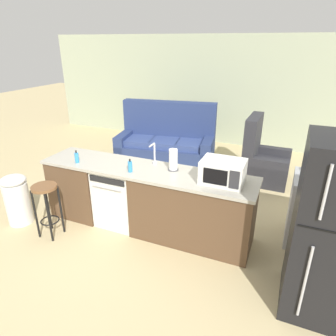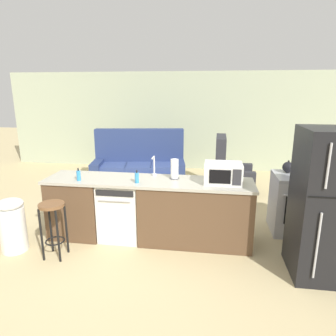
{
  "view_description": "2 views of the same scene",
  "coord_description": "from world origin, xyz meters",
  "px_view_note": "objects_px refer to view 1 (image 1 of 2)",
  "views": [
    {
      "loc": [
        1.84,
        -3.19,
        2.45
      ],
      "look_at": [
        0.41,
        0.17,
        0.89
      ],
      "focal_mm": 32.0,
      "sensor_mm": 36.0,
      "label": 1
    },
    {
      "loc": [
        1.01,
        -3.94,
        2.13
      ],
      "look_at": [
        0.35,
        0.57,
        0.93
      ],
      "focal_mm": 32.0,
      "sensor_mm": 36.0,
      "label": 2
    }
  ],
  "objects_px": {
    "soap_bottle": "(130,166)",
    "couch": "(167,144)",
    "dish_soap_bottle": "(77,158)",
    "paper_towel_roll": "(173,160)",
    "armchair": "(261,162)",
    "microwave": "(223,171)",
    "refrigerator": "(336,232)",
    "kettle": "(315,168)",
    "trash_bin": "(17,199)",
    "stove_range": "(321,213)",
    "dishwasher": "(120,195)",
    "bar_stool": "(46,200)"
  },
  "relations": [
    {
      "from": "stove_range",
      "to": "bar_stool",
      "type": "bearing_deg",
      "value": -159.83
    },
    {
      "from": "couch",
      "to": "armchair",
      "type": "relative_size",
      "value": 1.76
    },
    {
      "from": "microwave",
      "to": "trash_bin",
      "type": "height_order",
      "value": "microwave"
    },
    {
      "from": "dishwasher",
      "to": "armchair",
      "type": "bearing_deg",
      "value": 53.91
    },
    {
      "from": "dishwasher",
      "to": "stove_range",
      "type": "height_order",
      "value": "stove_range"
    },
    {
      "from": "soap_bottle",
      "to": "couch",
      "type": "xyz_separation_m",
      "value": [
        -0.61,
        2.59,
        -0.58
      ]
    },
    {
      "from": "dishwasher",
      "to": "stove_range",
      "type": "xyz_separation_m",
      "value": [
        2.6,
        0.55,
        0.03
      ]
    },
    {
      "from": "kettle",
      "to": "armchair",
      "type": "bearing_deg",
      "value": 115.61
    },
    {
      "from": "refrigerator",
      "to": "kettle",
      "type": "relative_size",
      "value": 8.46
    },
    {
      "from": "dishwasher",
      "to": "paper_towel_roll",
      "type": "distance_m",
      "value": 0.99
    },
    {
      "from": "soap_bottle",
      "to": "refrigerator",
      "type": "bearing_deg",
      "value": -9.62
    },
    {
      "from": "stove_range",
      "to": "microwave",
      "type": "height_order",
      "value": "microwave"
    },
    {
      "from": "soap_bottle",
      "to": "armchair",
      "type": "relative_size",
      "value": 0.15
    },
    {
      "from": "stove_range",
      "to": "microwave",
      "type": "xyz_separation_m",
      "value": [
        -1.17,
        -0.55,
        0.59
      ]
    },
    {
      "from": "dishwasher",
      "to": "stove_range",
      "type": "bearing_deg",
      "value": 11.91
    },
    {
      "from": "soap_bottle",
      "to": "kettle",
      "type": "bearing_deg",
      "value": 21.18
    },
    {
      "from": "dish_soap_bottle",
      "to": "paper_towel_roll",
      "type": "bearing_deg",
      "value": 12.09
    },
    {
      "from": "armchair",
      "to": "refrigerator",
      "type": "bearing_deg",
      "value": -71.74
    },
    {
      "from": "soap_bottle",
      "to": "kettle",
      "type": "relative_size",
      "value": 0.86
    },
    {
      "from": "trash_bin",
      "to": "paper_towel_roll",
      "type": "bearing_deg",
      "value": 18.7
    },
    {
      "from": "paper_towel_roll",
      "to": "kettle",
      "type": "xyz_separation_m",
      "value": [
        1.67,
        0.57,
        -0.05
      ]
    },
    {
      "from": "refrigerator",
      "to": "couch",
      "type": "bearing_deg",
      "value": 134.45
    },
    {
      "from": "dish_soap_bottle",
      "to": "kettle",
      "type": "xyz_separation_m",
      "value": [
        2.98,
        0.85,
        0.01
      ]
    },
    {
      "from": "refrigerator",
      "to": "soap_bottle",
      "type": "distance_m",
      "value": 2.36
    },
    {
      "from": "soap_bottle",
      "to": "kettle",
      "type": "height_order",
      "value": "kettle"
    },
    {
      "from": "trash_bin",
      "to": "bar_stool",
      "type": "bearing_deg",
      "value": -6.14
    },
    {
      "from": "paper_towel_roll",
      "to": "dish_soap_bottle",
      "type": "height_order",
      "value": "paper_towel_roll"
    },
    {
      "from": "trash_bin",
      "to": "soap_bottle",
      "type": "bearing_deg",
      "value": 15.24
    },
    {
      "from": "dishwasher",
      "to": "soap_bottle",
      "type": "distance_m",
      "value": 0.64
    },
    {
      "from": "refrigerator",
      "to": "kettle",
      "type": "xyz_separation_m",
      "value": [
        -0.17,
        1.23,
        0.12
      ]
    },
    {
      "from": "stove_range",
      "to": "couch",
      "type": "bearing_deg",
      "value": 147.21
    },
    {
      "from": "armchair",
      "to": "microwave",
      "type": "bearing_deg",
      "value": -95.77
    },
    {
      "from": "soap_bottle",
      "to": "bar_stool",
      "type": "xyz_separation_m",
      "value": [
        -0.99,
        -0.51,
        -0.44
      ]
    },
    {
      "from": "dishwasher",
      "to": "dish_soap_bottle",
      "type": "bearing_deg",
      "value": -163.08
    },
    {
      "from": "dish_soap_bottle",
      "to": "kettle",
      "type": "relative_size",
      "value": 0.86
    },
    {
      "from": "stove_range",
      "to": "soap_bottle",
      "type": "distance_m",
      "value": 2.48
    },
    {
      "from": "microwave",
      "to": "trash_bin",
      "type": "distance_m",
      "value": 2.91
    },
    {
      "from": "dishwasher",
      "to": "refrigerator",
      "type": "bearing_deg",
      "value": -11.93
    },
    {
      "from": "dishwasher",
      "to": "dish_soap_bottle",
      "type": "distance_m",
      "value": 0.8
    },
    {
      "from": "refrigerator",
      "to": "microwave",
      "type": "xyz_separation_m",
      "value": [
        -1.17,
        0.55,
        0.17
      ]
    },
    {
      "from": "dishwasher",
      "to": "trash_bin",
      "type": "bearing_deg",
      "value": -155.97
    },
    {
      "from": "dish_soap_bottle",
      "to": "couch",
      "type": "xyz_separation_m",
      "value": [
        0.22,
        2.6,
        -0.58
      ]
    },
    {
      "from": "paper_towel_roll",
      "to": "couch",
      "type": "bearing_deg",
      "value": 115.11
    },
    {
      "from": "paper_towel_roll",
      "to": "soap_bottle",
      "type": "bearing_deg",
      "value": -150.72
    },
    {
      "from": "refrigerator",
      "to": "kettle",
      "type": "bearing_deg",
      "value": 97.68
    },
    {
      "from": "kettle",
      "to": "paper_towel_roll",
      "type": "bearing_deg",
      "value": -161.34
    },
    {
      "from": "bar_stool",
      "to": "trash_bin",
      "type": "xyz_separation_m",
      "value": [
        -0.63,
        0.07,
        -0.16
      ]
    },
    {
      "from": "stove_range",
      "to": "microwave",
      "type": "distance_m",
      "value": 1.42
    },
    {
      "from": "kettle",
      "to": "trash_bin",
      "type": "height_order",
      "value": "kettle"
    },
    {
      "from": "dish_soap_bottle",
      "to": "kettle",
      "type": "bearing_deg",
      "value": 15.83
    }
  ]
}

